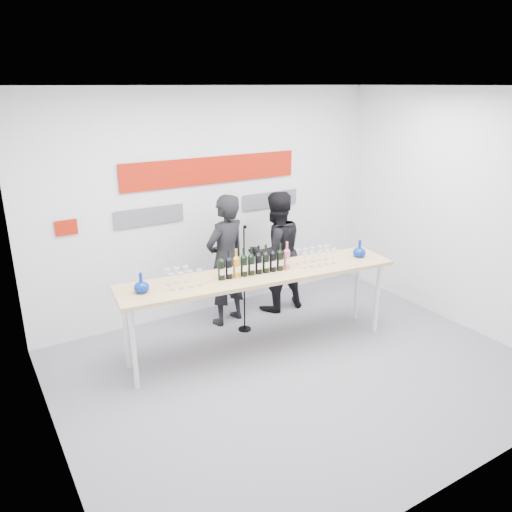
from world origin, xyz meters
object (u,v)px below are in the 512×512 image
(presenter_right, at_px, (276,252))
(presenter_left, at_px, (226,260))
(tasting_table, at_px, (261,279))
(mic_stand, at_px, (245,299))

(presenter_right, bearing_deg, presenter_left, 2.87)
(tasting_table, bearing_deg, presenter_left, 96.35)
(presenter_left, bearing_deg, tasting_table, 73.21)
(mic_stand, bearing_deg, presenter_right, 18.99)
(presenter_right, distance_m, mic_stand, 0.89)
(tasting_table, xyz_separation_m, mic_stand, (0.08, 0.52, -0.47))
(tasting_table, xyz_separation_m, presenter_left, (0.01, 0.86, -0.04))
(tasting_table, height_order, mic_stand, mic_stand)
(presenter_left, bearing_deg, presenter_right, 165.20)
(tasting_table, height_order, presenter_right, presenter_right)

